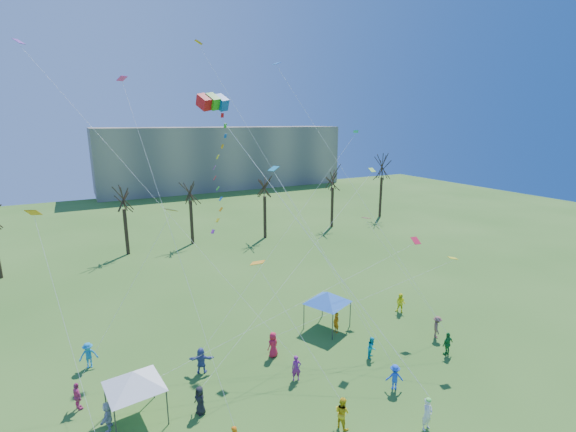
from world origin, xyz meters
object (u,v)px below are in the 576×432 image
canopy_tent_blue (328,297)px  distant_building (223,157)px  canopy_tent_white (134,379)px  big_box_kite (223,175)px  hero_kite_flyer (427,414)px

canopy_tent_blue → distant_building: bearing=77.1°
distant_building → canopy_tent_white: 82.73m
big_box_kite → canopy_tent_white: big_box_kite is taller
hero_kite_flyer → big_box_kite: bearing=114.5°
distant_building → canopy_tent_blue: 74.55m
canopy_tent_blue → hero_kite_flyer: bearing=-96.5°
canopy_tent_white → canopy_tent_blue: size_ratio=1.07×
hero_kite_flyer → big_box_kite: big_box_kite is taller
distant_building → hero_kite_flyer: size_ratio=32.25×
distant_building → big_box_kite: big_box_kite is taller
hero_kite_flyer → distant_building: bearing=70.1°
hero_kite_flyer → canopy_tent_white: canopy_tent_white is taller
hero_kite_flyer → canopy_tent_blue: size_ratio=0.49×
canopy_tent_blue → big_box_kite: bearing=-176.5°
hero_kite_flyer → canopy_tent_blue: (1.35, 11.87, 1.72)m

